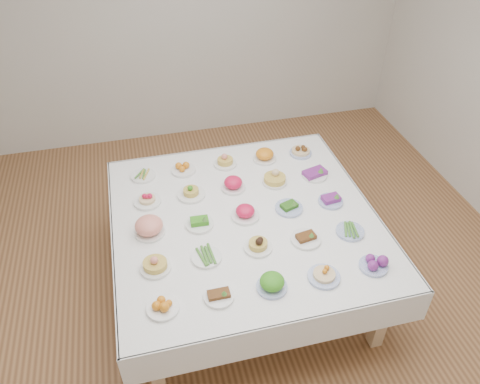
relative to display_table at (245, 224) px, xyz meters
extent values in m
plane|color=#98693F|center=(0.04, 0.09, -0.68)|extent=(5.00, 5.00, 0.00)
cube|color=beige|center=(0.04, 2.59, 0.72)|extent=(5.00, 0.02, 2.80)
cube|color=white|center=(0.00, 0.00, 0.04)|extent=(1.99, 1.99, 0.06)
cube|color=white|center=(0.00, 0.99, -0.07)|extent=(2.01, 0.01, 0.28)
cube|color=white|center=(0.00, -0.99, -0.07)|extent=(2.01, 0.02, 0.28)
cube|color=white|center=(0.99, 0.00, -0.07)|extent=(0.01, 2.01, 0.28)
cube|color=white|center=(-0.99, 0.00, -0.07)|extent=(0.02, 2.01, 0.28)
cube|color=#D1B986|center=(-0.81, -0.81, -0.33)|extent=(0.09, 0.09, 0.69)
cube|color=#D1B986|center=(0.81, -0.81, -0.33)|extent=(0.09, 0.09, 0.69)
cube|color=#D1B986|center=(-0.81, 0.81, -0.33)|extent=(0.09, 0.09, 0.69)
cube|color=#D1B986|center=(0.81, 0.81, -0.33)|extent=(0.09, 0.09, 0.69)
cylinder|color=white|center=(-0.71, -0.71, 0.08)|extent=(0.20, 0.20, 0.02)
cylinder|color=white|center=(-0.35, -0.70, 0.08)|extent=(0.19, 0.19, 0.02)
cylinder|color=#4C66B2|center=(0.00, -0.71, 0.08)|extent=(0.20, 0.20, 0.02)
cylinder|color=#4C66B2|center=(0.35, -0.71, 0.08)|extent=(0.21, 0.21, 0.02)
cylinder|color=#4C66B2|center=(0.72, -0.71, 0.08)|extent=(0.19, 0.19, 0.02)
cylinder|color=white|center=(-0.72, -0.36, 0.08)|extent=(0.21, 0.21, 0.02)
cylinder|color=white|center=(-0.36, -0.35, 0.08)|extent=(0.21, 0.21, 0.02)
cylinder|color=white|center=(0.01, -0.35, 0.08)|extent=(0.20, 0.20, 0.02)
cylinder|color=white|center=(0.36, -0.35, 0.08)|extent=(0.21, 0.21, 0.02)
cylinder|color=#4C66B2|center=(0.71, -0.35, 0.08)|extent=(0.20, 0.20, 0.02)
cylinder|color=white|center=(-0.72, 0.00, 0.08)|extent=(0.22, 0.22, 0.02)
cylinder|color=white|center=(-0.35, -0.01, 0.08)|extent=(0.21, 0.21, 0.02)
cylinder|color=white|center=(0.00, 0.00, 0.08)|extent=(0.21, 0.21, 0.02)
cylinder|color=#4C66B2|center=(0.36, 0.00, 0.08)|extent=(0.21, 0.21, 0.02)
cylinder|color=#4C66B2|center=(0.70, 0.00, 0.08)|extent=(0.19, 0.19, 0.02)
cylinder|color=white|center=(-0.70, 0.35, 0.08)|extent=(0.21, 0.21, 0.02)
cylinder|color=white|center=(-0.35, 0.36, 0.08)|extent=(0.22, 0.22, 0.02)
cylinder|color=white|center=(0.00, 0.36, 0.08)|extent=(0.20, 0.20, 0.02)
cylinder|color=white|center=(0.35, 0.36, 0.08)|extent=(0.20, 0.20, 0.02)
cylinder|color=white|center=(0.71, 0.36, 0.08)|extent=(0.21, 0.21, 0.02)
cylinder|color=white|center=(-0.71, 0.71, 0.08)|extent=(0.20, 0.20, 0.02)
cylinder|color=white|center=(-0.36, 0.70, 0.08)|extent=(0.21, 0.21, 0.02)
cylinder|color=white|center=(0.01, 0.71, 0.08)|extent=(0.19, 0.19, 0.02)
cylinder|color=white|center=(0.36, 0.70, 0.08)|extent=(0.20, 0.20, 0.02)
cylinder|color=#4C66B2|center=(0.71, 0.71, 0.08)|extent=(0.20, 0.20, 0.02)
camera|label=1|loc=(-0.69, -2.58, 2.45)|focal=35.00mm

